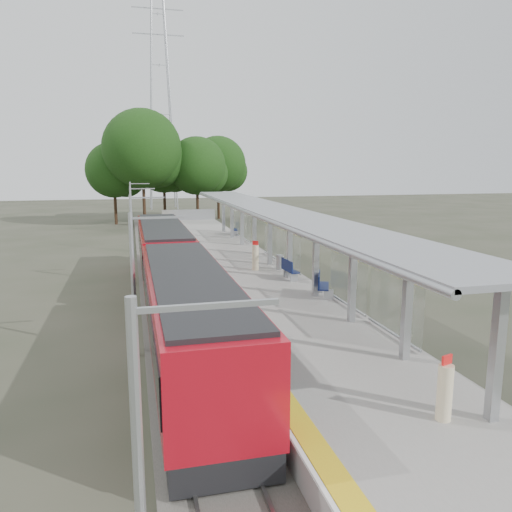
# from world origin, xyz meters

# --- Properties ---
(ground) EXTENTS (200.00, 200.00, 0.00)m
(ground) POSITION_xyz_m (0.00, 0.00, 0.00)
(ground) COLOR #474438
(ground) RESTS_ON ground
(trackbed) EXTENTS (3.00, 70.00, 0.24)m
(trackbed) POSITION_xyz_m (-4.50, 20.00, 0.12)
(trackbed) COLOR #59544C
(trackbed) RESTS_ON ground
(platform) EXTENTS (6.00, 50.00, 1.00)m
(platform) POSITION_xyz_m (0.00, 20.00, 0.50)
(platform) COLOR gray
(platform) RESTS_ON ground
(tactile_strip) EXTENTS (0.60, 50.00, 0.02)m
(tactile_strip) POSITION_xyz_m (-2.55, 20.00, 1.01)
(tactile_strip) COLOR yellow
(tactile_strip) RESTS_ON platform
(end_fence) EXTENTS (6.00, 0.10, 1.20)m
(end_fence) POSITION_xyz_m (0.00, 44.95, 1.60)
(end_fence) COLOR #9EA0A5
(end_fence) RESTS_ON platform
(train) EXTENTS (2.74, 27.60, 3.62)m
(train) POSITION_xyz_m (-4.50, 11.59, 2.05)
(train) COLOR black
(train) RESTS_ON ground
(canopy) EXTENTS (3.27, 38.00, 3.66)m
(canopy) POSITION_xyz_m (1.61, 16.19, 4.20)
(canopy) COLOR #9EA0A5
(canopy) RESTS_ON platform
(pylon) EXTENTS (8.00, 4.00, 38.00)m
(pylon) POSITION_xyz_m (-1.00, 73.00, 19.00)
(pylon) COLOR #9EA0A5
(pylon) RESTS_ON ground
(tree_cluster) EXTENTS (20.31, 14.45, 13.60)m
(tree_cluster) POSITION_xyz_m (-1.85, 51.86, 7.73)
(tree_cluster) COLOR #382316
(tree_cluster) RESTS_ON ground
(catenary_masts) EXTENTS (2.08, 48.16, 5.40)m
(catenary_masts) POSITION_xyz_m (-6.22, 19.00, 2.91)
(catenary_masts) COLOR #9EA0A5
(catenary_masts) RESTS_ON ground
(bench_near) EXTENTS (1.11, 1.72, 1.13)m
(bench_near) POSITION_xyz_m (2.25, 9.85, 1.60)
(bench_near) COLOR #0E1948
(bench_near) RESTS_ON platform
(bench_mid) EXTENTS (0.58, 1.59, 1.07)m
(bench_mid) POSITION_xyz_m (1.90, 13.77, 1.56)
(bench_mid) COLOR #0E1948
(bench_mid) RESTS_ON platform
(bench_far) EXTENTS (0.75, 1.62, 1.07)m
(bench_far) POSITION_xyz_m (2.49, 31.84, 1.56)
(bench_far) COLOR #0E1948
(bench_far) RESTS_ON platform
(info_pillar_near) EXTENTS (0.37, 0.37, 1.65)m
(info_pillar_near) POSITION_xyz_m (0.87, -1.71, 1.72)
(info_pillar_near) COLOR beige
(info_pillar_near) RESTS_ON platform
(info_pillar_far) EXTENTS (0.39, 0.39, 1.74)m
(info_pillar_far) POSITION_xyz_m (0.70, 16.50, 1.76)
(info_pillar_far) COLOR beige
(info_pillar_far) RESTS_ON platform
(litter_bin) EXTENTS (0.43, 0.43, 0.87)m
(litter_bin) POSITION_xyz_m (2.13, 16.30, 1.44)
(litter_bin) COLOR #9EA0A5
(litter_bin) RESTS_ON platform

